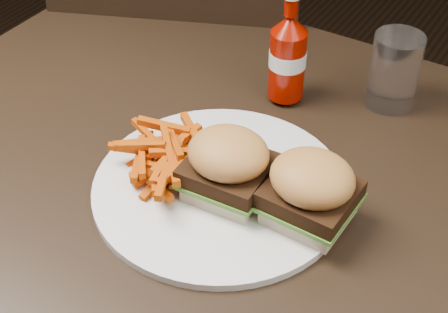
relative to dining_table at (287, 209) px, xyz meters
The scene contains 8 objects.
dining_table is the anchor object (origin of this frame).
chair_far 0.75m from the dining_table, 133.56° to the left, with size 0.47×0.47×0.04m, color black.
plate 0.09m from the dining_table, 156.06° to the right, with size 0.32×0.32×0.01m, color white.
sandwich_half_a 0.09m from the dining_table, 147.20° to the right, with size 0.09×0.08×0.02m, color #FDEEBC.
sandwich_half_b 0.06m from the dining_table, 34.79° to the right, with size 0.09×0.08×0.02m, color beige.
fries_pile 0.16m from the dining_table, 163.14° to the right, with size 0.13×0.13×0.05m, color #B56108, non-canonical shape.
ketchup_bottle 0.23m from the dining_table, 118.94° to the left, with size 0.05×0.05×0.11m, color #8C0B00.
tumbler 0.27m from the dining_table, 82.92° to the left, with size 0.07×0.07×0.11m, color white.
Camera 1 is at (0.26, -0.57, 1.35)m, focal length 55.00 mm.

